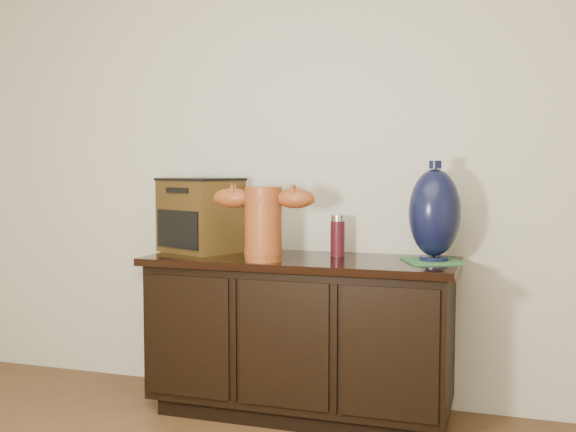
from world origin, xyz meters
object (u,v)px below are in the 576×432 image
(lamp_base, at_px, (435,213))
(spray_can, at_px, (338,236))
(sideboard, at_px, (300,334))
(terracotta_vessel, at_px, (263,219))
(tv_radio, at_px, (200,215))

(lamp_base, relative_size, spray_can, 2.26)
(sideboard, bearing_deg, terracotta_vessel, -127.68)
(lamp_base, xyz_separation_m, spray_can, (-0.46, 0.05, -0.12))
(terracotta_vessel, height_order, tv_radio, tv_radio)
(terracotta_vessel, relative_size, lamp_base, 1.06)
(sideboard, distance_m, lamp_base, 0.85)
(tv_radio, height_order, lamp_base, lamp_base)
(sideboard, distance_m, spray_can, 0.50)
(terracotta_vessel, relative_size, spray_can, 2.41)
(tv_radio, distance_m, lamp_base, 1.16)
(tv_radio, relative_size, spray_can, 2.32)
(sideboard, xyz_separation_m, spray_can, (0.16, 0.10, 0.47))
(tv_radio, xyz_separation_m, lamp_base, (1.16, -0.02, 0.03))
(sideboard, distance_m, tv_radio, 0.78)
(terracotta_vessel, height_order, spray_can, terracotta_vessel)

